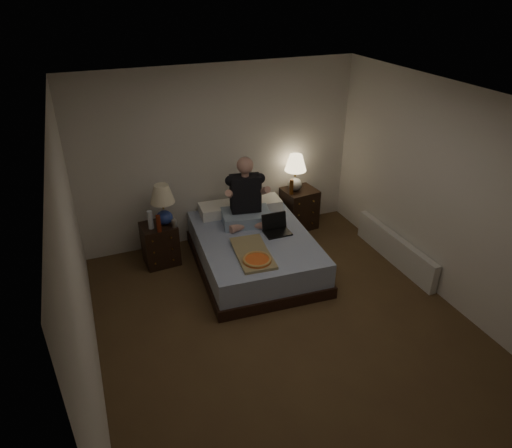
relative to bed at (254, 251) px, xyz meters
name	(u,v)px	position (x,y,z in m)	size (l,w,h in m)	color
floor	(286,326)	(-0.11, -1.24, -0.24)	(4.00, 4.50, 0.00)	brown
ceiling	(295,103)	(-0.11, -1.24, 2.26)	(4.00, 4.50, 0.00)	white
wall_back	(220,156)	(-0.11, 1.01, 1.01)	(4.00, 2.50, 0.00)	silver
wall_front	(453,402)	(-0.11, -3.49, 1.01)	(4.00, 2.50, 0.00)	silver
wall_left	(78,272)	(-2.11, -1.24, 1.01)	(4.50, 2.50, 0.00)	silver
wall_right	(448,197)	(1.89, -1.24, 1.01)	(4.50, 2.50, 0.00)	silver
bed	(254,251)	(0.00, 0.00, 0.00)	(1.43, 1.90, 0.48)	#5067A0
nightstand_left	(160,244)	(-1.14, 0.57, 0.05)	(0.44, 0.40, 0.58)	black
nightstand_right	(299,208)	(1.05, 0.79, 0.07)	(0.48, 0.43, 0.62)	black
lamp_left	(163,205)	(-1.05, 0.57, 0.62)	(0.32, 0.32, 0.56)	navy
lamp_right	(295,173)	(0.97, 0.81, 0.67)	(0.32, 0.32, 0.56)	#97968F
water_bottle	(150,220)	(-1.24, 0.52, 0.46)	(0.07, 0.07, 0.25)	silver
soda_can	(174,223)	(-0.95, 0.44, 0.39)	(0.07, 0.07, 0.10)	#B8B7B3
beer_bottle_left	(159,224)	(-1.16, 0.40, 0.45)	(0.06, 0.06, 0.23)	#5E1E0D
beer_bottle_right	(291,187)	(0.86, 0.70, 0.50)	(0.06, 0.06, 0.23)	#5C2F0D
person	(246,192)	(0.03, 0.38, 0.70)	(0.66, 0.52, 0.93)	black
laptop	(278,226)	(0.30, -0.06, 0.36)	(0.34, 0.28, 0.24)	black
pizza_box	(257,260)	(-0.21, -0.61, 0.28)	(0.40, 0.76, 0.08)	tan
radiator	(395,249)	(1.82, -0.60, -0.04)	(0.10, 1.60, 0.40)	silver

